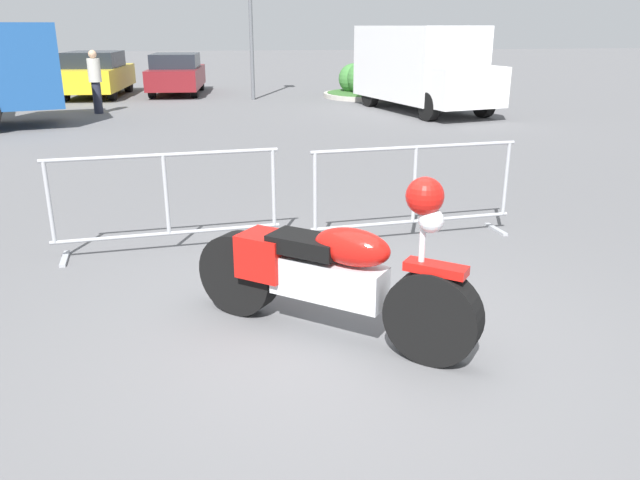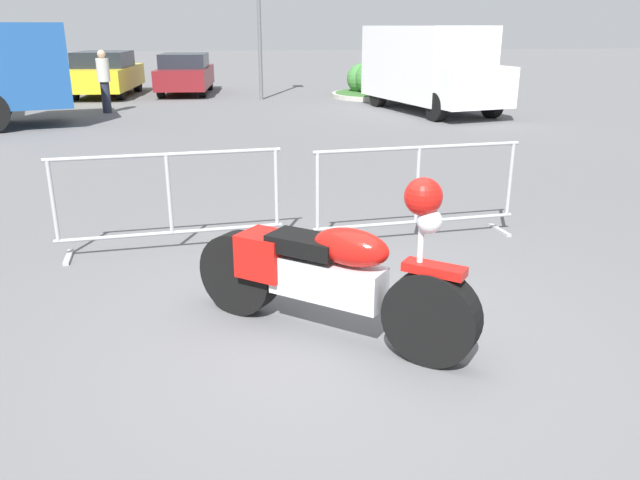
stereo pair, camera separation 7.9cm
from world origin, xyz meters
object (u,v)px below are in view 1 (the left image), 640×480
object	(u,v)px
motorcycle	(328,273)
crowd_barrier_far	(414,191)
crowd_barrier_near	(167,201)
parked_car_yellow	(96,74)
pedestrian	(95,79)
parked_car_maroon	(177,74)
parked_car_green	(17,75)
delivery_van	(421,66)

from	to	relation	value
motorcycle	crowd_barrier_far	xyz separation A→B (m)	(1.35, 2.16, 0.04)
motorcycle	crowd_barrier_far	size ratio (longest dim) A/B	0.84
crowd_barrier_near	parked_car_yellow	xyz separation A→B (m)	(-3.46, 16.38, 0.20)
motorcycle	pedestrian	world-z (taller)	pedestrian
crowd_barrier_near	parked_car_maroon	world-z (taller)	parked_car_maroon
parked_car_yellow	parked_car_maroon	xyz separation A→B (m)	(2.67, 0.32, -0.05)
motorcycle	crowd_barrier_near	bearing A→B (deg)	160.36
crowd_barrier_far	motorcycle	bearing A→B (deg)	-122.05
parked_car_green	parked_car_maroon	size ratio (longest dim) A/B	1.03
crowd_barrier_far	parked_car_maroon	bearing A→B (deg)	101.84
parked_car_green	parked_car_maroon	distance (m)	5.33
parked_car_maroon	pedestrian	distance (m)	5.27
crowd_barrier_near	crowd_barrier_far	bearing A→B (deg)	0.00
crowd_barrier_far	parked_car_green	distance (m)	18.93
motorcycle	delivery_van	xyz separation A→B (m)	(4.92, 13.06, 0.73)
delivery_van	crowd_barrier_far	bearing A→B (deg)	-31.57
crowd_barrier_far	parked_car_yellow	bearing A→B (deg)	110.63
parked_car_green	crowd_barrier_near	bearing A→B (deg)	-156.37
motorcycle	crowd_barrier_far	world-z (taller)	motorcycle
parked_car_yellow	pedestrian	distance (m)	4.66
crowd_barrier_near	pedestrian	bearing A→B (deg)	102.88
delivery_van	pedestrian	world-z (taller)	delivery_van
motorcycle	parked_car_yellow	distance (m)	19.16
parked_car_yellow	pedestrian	size ratio (longest dim) A/B	2.65
parked_car_green	parked_car_maroon	xyz separation A→B (m)	(5.33, -0.05, -0.02)
crowd_barrier_far	pedestrian	distance (m)	12.97
pedestrian	motorcycle	bearing A→B (deg)	-139.35
parked_car_yellow	pedestrian	world-z (taller)	pedestrian
motorcycle	pedestrian	bearing A→B (deg)	144.51
parked_car_green	parked_car_yellow	world-z (taller)	parked_car_yellow
crowd_barrier_near	delivery_van	world-z (taller)	delivery_van
motorcycle	pedestrian	xyz separation A→B (m)	(-4.05, 13.94, 0.40)
crowd_barrier_far	parked_car_maroon	size ratio (longest dim) A/B	0.57
parked_car_yellow	motorcycle	bearing A→B (deg)	-161.91
delivery_van	parked_car_yellow	xyz separation A→B (m)	(-9.73, 5.48, -0.49)
crowd_barrier_near	crowd_barrier_far	world-z (taller)	same
motorcycle	parked_car_maroon	distance (m)	18.98
crowd_barrier_far	parked_car_green	bearing A→B (deg)	117.80
pedestrian	parked_car_maroon	bearing A→B (deg)	3.30
delivery_van	parked_car_maroon	size ratio (longest dim) A/B	1.27
crowd_barrier_far	parked_car_yellow	xyz separation A→B (m)	(-6.17, 16.38, 0.20)
motorcycle	parked_car_maroon	size ratio (longest dim) A/B	0.48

